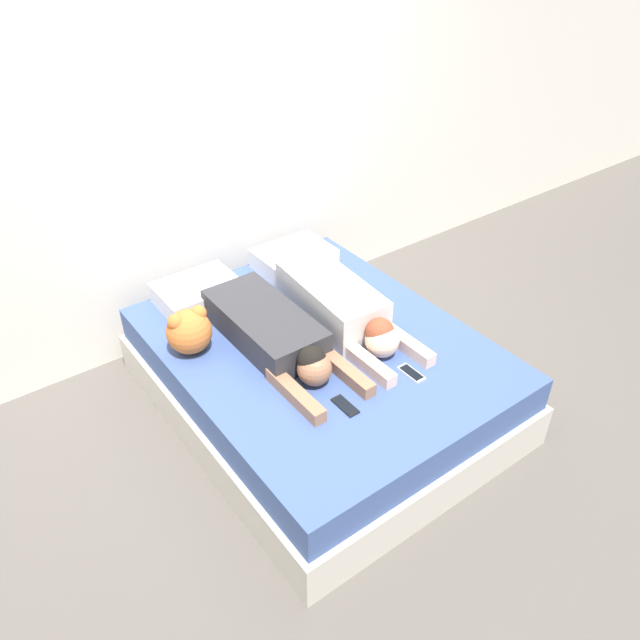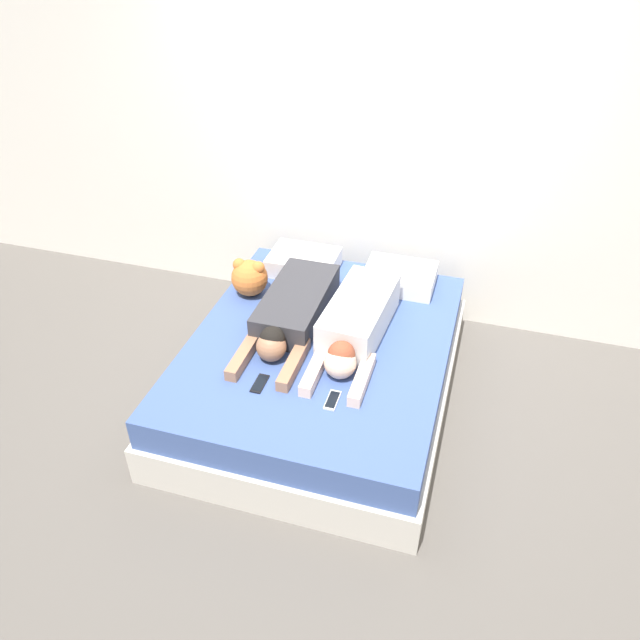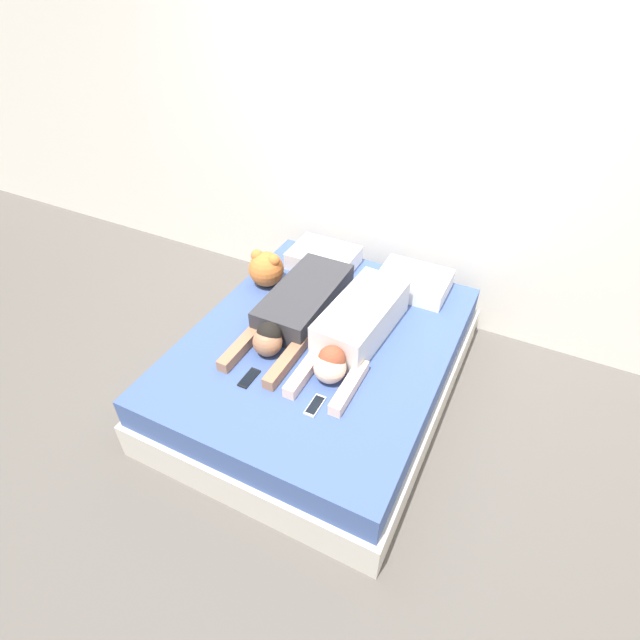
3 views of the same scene
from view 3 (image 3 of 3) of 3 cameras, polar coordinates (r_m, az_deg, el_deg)
The scene contains 10 objects.
ground_plane at distance 3.39m, azimuth -0.00°, elevation -7.87°, with size 12.00×12.00×0.00m, color #5B5651.
wall_back at distance 3.56m, azimuth 8.74°, elevation 19.47°, with size 12.00×0.06×2.60m.
bed at distance 3.23m, azimuth -0.00°, elevation -5.20°, with size 1.59×1.98×0.45m.
pillow_head_left at distance 3.70m, azimuth 0.43°, elevation 7.13°, with size 0.47×0.36×0.13m.
pillow_head_right at distance 3.50m, azimuth 10.65°, elevation 4.29°, with size 0.47×0.36×0.13m.
person_left at distance 3.18m, azimuth -2.60°, elevation 1.44°, with size 0.37×1.11×0.20m.
person_right at distance 2.99m, azimuth 4.08°, elevation -0.87°, with size 0.37×1.05×0.23m.
cell_phone_left at distance 2.85m, azimuth -8.11°, elevation -6.57°, with size 0.06×0.15×0.01m.
cell_phone_right at distance 2.69m, azimuth -0.57°, elevation -9.73°, with size 0.06×0.15×0.01m.
plush_toy at distance 3.48m, azimuth -6.16°, elevation 5.90°, with size 0.24×0.24×0.26m.
Camera 3 is at (1.03, -2.05, 2.49)m, focal length 28.00 mm.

